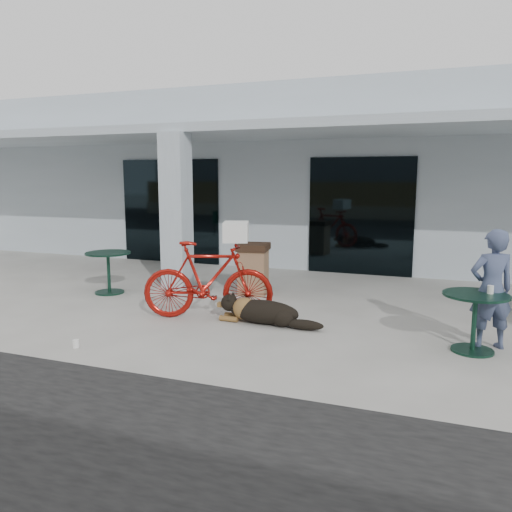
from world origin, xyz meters
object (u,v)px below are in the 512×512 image
at_px(cafe_table_far, 474,323).
at_px(person, 491,289).
at_px(cafe_table_near, 109,273).
at_px(dog, 264,310).
at_px(bicycle, 208,280).
at_px(trash_receptacle, 253,269).

relative_size(cafe_table_far, person, 0.52).
bearing_deg(cafe_table_near, dog, -14.56).
height_order(bicycle, trash_receptacle, bicycle).
bearing_deg(cafe_table_near, bicycle, -19.33).
relative_size(bicycle, cafe_table_far, 2.53).
bearing_deg(dog, cafe_table_near, 166.11).
bearing_deg(cafe_table_near, cafe_table_far, -9.92).
distance_m(bicycle, trash_receptacle, 1.83).
xyz_separation_m(cafe_table_near, trash_receptacle, (2.67, 0.92, 0.09)).
relative_size(bicycle, cafe_table_near, 2.40).
xyz_separation_m(bicycle, cafe_table_far, (3.90, -0.23, -0.24)).
bearing_deg(person, dog, -22.81).
relative_size(dog, cafe_table_far, 1.57).
height_order(bicycle, cafe_table_near, bicycle).
distance_m(dog, cafe_table_near, 3.65).
distance_m(cafe_table_near, person, 6.75).
distance_m(dog, person, 3.20).
bearing_deg(trash_receptacle, cafe_table_far, -28.23).
bearing_deg(dog, trash_receptacle, 115.93).
height_order(cafe_table_near, trash_receptacle, trash_receptacle).
bearing_deg(cafe_table_far, bicycle, 176.66).
height_order(dog, cafe_table_near, cafe_table_near).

